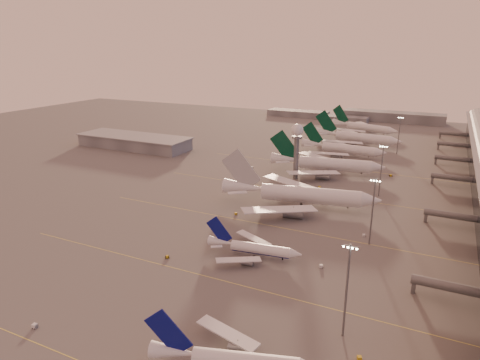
% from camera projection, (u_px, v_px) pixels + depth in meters
% --- Properties ---
extents(ground, '(700.00, 700.00, 0.00)m').
position_uv_depth(ground, '(152.00, 282.00, 129.89)').
color(ground, '#514E4E').
rests_on(ground, ground).
extents(taxiway_markings, '(180.00, 185.25, 0.02)m').
position_uv_depth(taxiway_markings, '(303.00, 231.00, 165.53)').
color(taxiway_markings, '#DDCF4E').
rests_on(taxiway_markings, ground).
extents(hangar, '(82.00, 27.00, 8.50)m').
position_uv_depth(hangar, '(134.00, 141.00, 298.51)').
color(hangar, slate).
rests_on(hangar, ground).
extents(radar_tower, '(6.40, 6.40, 31.10)m').
position_uv_depth(radar_tower, '(297.00, 140.00, 224.51)').
color(radar_tower, slate).
rests_on(radar_tower, ground).
extents(mast_a, '(3.60, 0.56, 25.00)m').
position_uv_depth(mast_a, '(347.00, 287.00, 101.70)').
color(mast_a, slate).
rests_on(mast_a, ground).
extents(mast_b, '(3.60, 0.56, 25.00)m').
position_uv_depth(mast_b, '(373.00, 209.00, 150.16)').
color(mast_b, slate).
rests_on(mast_b, ground).
extents(mast_c, '(3.60, 0.56, 25.00)m').
position_uv_depth(mast_c, '(381.00, 168.00, 199.45)').
color(mast_c, slate).
rests_on(mast_c, ground).
extents(mast_d, '(3.60, 0.56, 25.00)m').
position_uv_depth(mast_d, '(399.00, 134.00, 277.54)').
color(mast_d, slate).
rests_on(mast_d, ground).
extents(distant_horizon, '(165.00, 37.50, 9.00)m').
position_uv_depth(distant_horizon, '(363.00, 116.00, 406.75)').
color(distant_horizon, slate).
rests_on(distant_horizon, ground).
extents(narrowbody_mid, '(33.44, 26.54, 13.10)m').
position_uv_depth(narrowbody_mid, '(254.00, 250.00, 144.51)').
color(narrowbody_mid, silver).
rests_on(narrowbody_mid, ground).
extents(widebody_white, '(69.99, 55.59, 24.83)m').
position_uv_depth(widebody_white, '(300.00, 198.00, 188.81)').
color(widebody_white, silver).
rests_on(widebody_white, ground).
extents(greentail_a, '(63.67, 51.04, 23.25)m').
position_uv_depth(greentail_a, '(327.00, 166.00, 238.50)').
color(greentail_a, silver).
rests_on(greentail_a, ground).
extents(greentail_b, '(56.24, 45.29, 20.42)m').
position_uv_depth(greentail_b, '(343.00, 150.00, 276.33)').
color(greentail_b, silver).
rests_on(greentail_b, ground).
extents(greentail_c, '(63.51, 51.04, 23.10)m').
position_uv_depth(greentail_c, '(357.00, 139.00, 306.63)').
color(greentail_c, silver).
rests_on(greentail_c, ground).
extents(greentail_d, '(56.29, 44.77, 21.12)m').
position_uv_depth(greentail_d, '(364.00, 129.00, 346.67)').
color(greentail_d, silver).
rests_on(greentail_d, ground).
extents(gsv_truck_a, '(6.02, 2.75, 2.35)m').
position_uv_depth(gsv_truck_a, '(36.00, 324.00, 108.26)').
color(gsv_truck_a, silver).
rests_on(gsv_truck_a, ground).
extents(gsv_catering_a, '(5.27, 4.06, 3.96)m').
position_uv_depth(gsv_catering_a, '(361.00, 353.00, 97.03)').
color(gsv_catering_a, gold).
rests_on(gsv_catering_a, ground).
extents(gsv_tug_mid, '(3.38, 3.62, 0.89)m').
position_uv_depth(gsv_tug_mid, '(167.00, 257.00, 144.15)').
color(gsv_tug_mid, gold).
rests_on(gsv_tug_mid, ground).
extents(gsv_truck_b, '(5.84, 3.87, 2.22)m').
position_uv_depth(gsv_truck_b, '(322.00, 265.00, 137.73)').
color(gsv_truck_b, silver).
rests_on(gsv_truck_b, ground).
extents(gsv_truck_c, '(4.97, 4.63, 2.02)m').
position_uv_depth(gsv_truck_c, '(237.00, 212.00, 180.99)').
color(gsv_truck_c, gold).
rests_on(gsv_truck_c, ground).
extents(gsv_catering_b, '(4.83, 3.30, 3.64)m').
position_uv_depth(gsv_catering_b, '(365.00, 232.00, 160.13)').
color(gsv_catering_b, silver).
rests_on(gsv_catering_b, ground).
extents(gsv_tug_far, '(4.05, 3.72, 0.99)m').
position_uv_depth(gsv_tug_far, '(319.00, 187.00, 214.31)').
color(gsv_tug_far, gold).
rests_on(gsv_tug_far, ground).
extents(gsv_truck_d, '(3.11, 5.42, 2.07)m').
position_uv_depth(gsv_truck_d, '(253.00, 166.00, 249.27)').
color(gsv_truck_d, silver).
rests_on(gsv_truck_d, ground).
extents(gsv_tug_hangar, '(4.00, 3.10, 1.00)m').
position_uv_depth(gsv_tug_hangar, '(391.00, 175.00, 233.79)').
color(gsv_tug_hangar, gold).
rests_on(gsv_tug_hangar, ground).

